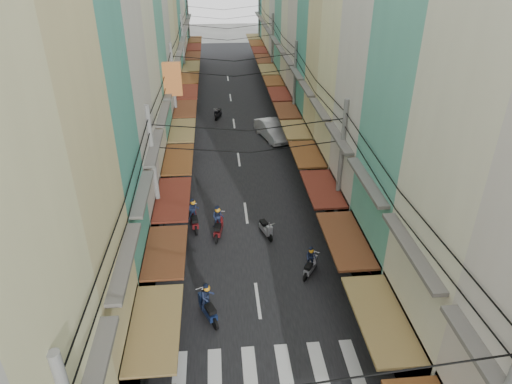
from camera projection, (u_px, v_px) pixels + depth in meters
ground at (254, 274)px, 23.54m from camera, size 160.00×160.00×0.00m
road at (235, 131)px, 40.95m from camera, size 10.00×80.00×0.02m
sidewalk_left at (162, 134)px, 40.43m from camera, size 3.00×80.00×0.06m
sidewalk_right at (306, 129)px, 41.45m from camera, size 3.00×80.00×0.06m
crosswalk at (267, 369)px, 18.30m from camera, size 7.55×2.40×0.01m
building_row_left at (124, 25)px, 32.59m from camera, size 7.80×67.67×23.70m
building_row_right at (341, 27)px, 33.91m from camera, size 7.80×68.98×22.59m
utility_poles at (236, 72)px, 33.41m from camera, size 10.20×66.13×8.20m
white_car at (272, 138)px, 39.54m from camera, size 5.81×3.58×1.92m
bicycle at (359, 268)px, 23.98m from camera, size 1.52×1.02×0.98m
moving_scooters at (222, 226)px, 26.46m from camera, size 7.05×28.49×1.98m
parked_scooters at (351, 313)px, 20.41m from camera, size 12.76×15.25×0.96m
pedestrians at (169, 281)px, 21.50m from camera, size 12.83×19.05×2.11m
market_umbrella at (393, 262)px, 20.59m from camera, size 2.54×2.54×2.68m
traffic_sign at (378, 278)px, 19.70m from camera, size 0.10×0.68×3.12m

